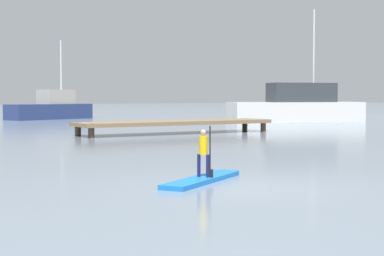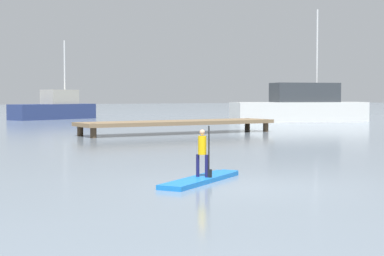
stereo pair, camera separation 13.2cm
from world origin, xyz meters
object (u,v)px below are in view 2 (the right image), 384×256
(fishing_boat_green_midground, at_px, (301,106))
(paddler_child_solo, at_px, (203,151))
(paddleboard_near, at_px, (202,179))
(motor_boat_small_navy, at_px, (55,108))

(fishing_boat_green_midground, bearing_deg, paddler_child_solo, -134.43)
(paddler_child_solo, xyz_separation_m, fishing_boat_green_midground, (22.35, 22.80, 0.42))
(paddleboard_near, height_order, fishing_boat_green_midground, fishing_boat_green_midground)
(paddleboard_near, relative_size, paddler_child_solo, 2.54)
(motor_boat_small_navy, bearing_deg, fishing_boat_green_midground, -45.64)
(paddler_child_solo, height_order, fishing_boat_green_midground, fishing_boat_green_midground)
(paddler_child_solo, bearing_deg, motor_boat_small_navy, 76.47)
(fishing_boat_green_midground, height_order, motor_boat_small_navy, fishing_boat_green_midground)
(paddleboard_near, relative_size, fishing_boat_green_midground, 0.28)
(motor_boat_small_navy, bearing_deg, paddler_child_solo, -103.53)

